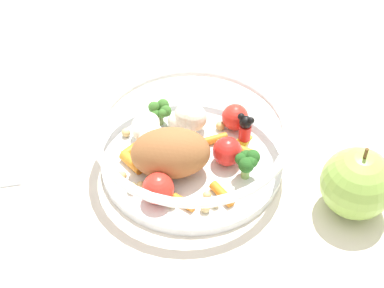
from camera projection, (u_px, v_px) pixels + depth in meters
ground_plane at (194, 152)px, 0.68m from camera, size 2.40×2.40×0.00m
food_container at (186, 144)px, 0.65m from camera, size 0.22×0.22×0.07m
loose_apple at (357, 183)px, 0.60m from camera, size 0.08×0.08×0.09m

